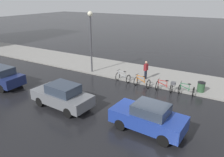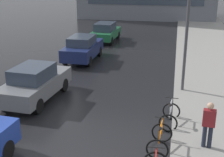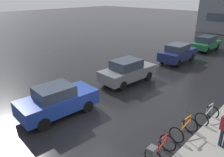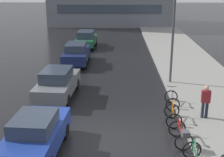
{
  "view_description": "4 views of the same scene",
  "coord_description": "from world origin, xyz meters",
  "px_view_note": "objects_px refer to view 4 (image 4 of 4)",
  "views": [
    {
      "loc": [
        -12.05,
        -4.24,
        6.88
      ],
      "look_at": [
        -0.42,
        2.53,
        1.78
      ],
      "focal_mm": 35.0,
      "sensor_mm": 36.0,
      "label": 1
    },
    {
      "loc": [
        3.54,
        -7.19,
        5.63
      ],
      "look_at": [
        1.05,
        4.74,
        1.38
      ],
      "focal_mm": 50.0,
      "sensor_mm": 36.0,
      "label": 2
    },
    {
      "loc": [
        6.47,
        -5.99,
        5.87
      ],
      "look_at": [
        -1.0,
        1.84,
        1.59
      ],
      "focal_mm": 35.0,
      "sensor_mm": 36.0,
      "label": 3
    },
    {
      "loc": [
        0.69,
        -11.06,
        6.39
      ],
      "look_at": [
        0.45,
        3.64,
        1.55
      ],
      "focal_mm": 50.0,
      "sensor_mm": 36.0,
      "label": 4
    }
  ],
  "objects_px": {
    "bicycle_nearest": "(195,157)",
    "bicycle_second": "(181,134)",
    "car_blue": "(36,135)",
    "car_green": "(86,39)",
    "car_navy": "(76,54)",
    "bicycle_third": "(173,115)",
    "bicycle_farthest": "(172,100)",
    "pedestrian": "(205,101)",
    "car_grey": "(58,83)",
    "streetlamp": "(174,20)"
  },
  "relations": [
    {
      "from": "bicycle_farthest",
      "to": "bicycle_nearest",
      "type": "bearing_deg",
      "value": -90.64
    },
    {
      "from": "car_navy",
      "to": "streetlamp",
      "type": "bearing_deg",
      "value": -35.25
    },
    {
      "from": "bicycle_nearest",
      "to": "car_blue",
      "type": "xyz_separation_m",
      "value": [
        -5.74,
        0.75,
        0.41
      ]
    },
    {
      "from": "bicycle_third",
      "to": "streetlamp",
      "type": "relative_size",
      "value": 0.22
    },
    {
      "from": "car_blue",
      "to": "car_navy",
      "type": "distance_m",
      "value": 12.62
    },
    {
      "from": "car_grey",
      "to": "car_navy",
      "type": "xyz_separation_m",
      "value": [
        0.18,
        6.79,
        0.01
      ]
    },
    {
      "from": "car_grey",
      "to": "car_green",
      "type": "bearing_deg",
      "value": 88.47
    },
    {
      "from": "bicycle_third",
      "to": "car_blue",
      "type": "height_order",
      "value": "car_blue"
    },
    {
      "from": "bicycle_nearest",
      "to": "car_grey",
      "type": "distance_m",
      "value": 8.92
    },
    {
      "from": "streetlamp",
      "to": "car_blue",
      "type": "bearing_deg",
      "value": -127.77
    },
    {
      "from": "bicycle_second",
      "to": "car_green",
      "type": "height_order",
      "value": "car_green"
    },
    {
      "from": "car_grey",
      "to": "streetlamp",
      "type": "bearing_deg",
      "value": 19.23
    },
    {
      "from": "streetlamp",
      "to": "bicycle_nearest",
      "type": "bearing_deg",
      "value": -93.54
    },
    {
      "from": "bicycle_nearest",
      "to": "streetlamp",
      "type": "bearing_deg",
      "value": 86.46
    },
    {
      "from": "car_blue",
      "to": "streetlamp",
      "type": "distance_m",
      "value": 10.74
    },
    {
      "from": "car_navy",
      "to": "car_green",
      "type": "distance_m",
      "value": 5.96
    },
    {
      "from": "bicycle_third",
      "to": "car_navy",
      "type": "bearing_deg",
      "value": 119.47
    },
    {
      "from": "bicycle_second",
      "to": "car_green",
      "type": "relative_size",
      "value": 0.36
    },
    {
      "from": "bicycle_third",
      "to": "car_blue",
      "type": "relative_size",
      "value": 0.3
    },
    {
      "from": "bicycle_second",
      "to": "car_blue",
      "type": "distance_m",
      "value": 5.58
    },
    {
      "from": "car_green",
      "to": "pedestrian",
      "type": "height_order",
      "value": "pedestrian"
    },
    {
      "from": "bicycle_third",
      "to": "pedestrian",
      "type": "distance_m",
      "value": 1.64
    },
    {
      "from": "bicycle_third",
      "to": "car_navy",
      "type": "height_order",
      "value": "car_navy"
    },
    {
      "from": "bicycle_nearest",
      "to": "bicycle_second",
      "type": "relative_size",
      "value": 0.75
    },
    {
      "from": "bicycle_second",
      "to": "bicycle_third",
      "type": "bearing_deg",
      "value": 89.89
    },
    {
      "from": "bicycle_farthest",
      "to": "bicycle_second",
      "type": "bearing_deg",
      "value": -94.01
    },
    {
      "from": "car_blue",
      "to": "streetlamp",
      "type": "xyz_separation_m",
      "value": [
        6.29,
        8.12,
        3.15
      ]
    },
    {
      "from": "car_navy",
      "to": "pedestrian",
      "type": "distance_m",
      "value": 11.98
    },
    {
      "from": "car_blue",
      "to": "streetlamp",
      "type": "bearing_deg",
      "value": 52.23
    },
    {
      "from": "bicycle_nearest",
      "to": "pedestrian",
      "type": "relative_size",
      "value": 0.63
    },
    {
      "from": "bicycle_farthest",
      "to": "pedestrian",
      "type": "bearing_deg",
      "value": -51.59
    },
    {
      "from": "pedestrian",
      "to": "streetlamp",
      "type": "relative_size",
      "value": 0.3
    },
    {
      "from": "streetlamp",
      "to": "car_green",
      "type": "bearing_deg",
      "value": 120.73
    },
    {
      "from": "bicycle_nearest",
      "to": "bicycle_third",
      "type": "height_order",
      "value": "bicycle_third"
    },
    {
      "from": "car_navy",
      "to": "pedestrian",
      "type": "relative_size",
      "value": 2.41
    },
    {
      "from": "bicycle_nearest",
      "to": "car_navy",
      "type": "bearing_deg",
      "value": 113.54
    },
    {
      "from": "bicycle_nearest",
      "to": "bicycle_second",
      "type": "distance_m",
      "value": 1.48
    },
    {
      "from": "streetlamp",
      "to": "bicycle_third",
      "type": "bearing_deg",
      "value": -97.91
    },
    {
      "from": "car_blue",
      "to": "car_grey",
      "type": "height_order",
      "value": "car_grey"
    },
    {
      "from": "bicycle_third",
      "to": "car_green",
      "type": "height_order",
      "value": "car_green"
    },
    {
      "from": "bicycle_third",
      "to": "streetlamp",
      "type": "distance_m",
      "value": 6.54
    },
    {
      "from": "bicycle_nearest",
      "to": "pedestrian",
      "type": "height_order",
      "value": "pedestrian"
    },
    {
      "from": "streetlamp",
      "to": "car_navy",
      "type": "bearing_deg",
      "value": 144.75
    },
    {
      "from": "bicycle_second",
      "to": "car_green",
      "type": "bearing_deg",
      "value": 106.99
    },
    {
      "from": "car_blue",
      "to": "car_green",
      "type": "xyz_separation_m",
      "value": [
        0.07,
        18.58,
        -0.02
      ]
    },
    {
      "from": "car_blue",
      "to": "car_green",
      "type": "height_order",
      "value": "car_blue"
    },
    {
      "from": "bicycle_nearest",
      "to": "car_green",
      "type": "distance_m",
      "value": 20.15
    },
    {
      "from": "bicycle_nearest",
      "to": "streetlamp",
      "type": "height_order",
      "value": "streetlamp"
    },
    {
      "from": "bicycle_second",
      "to": "pedestrian",
      "type": "distance_m",
      "value": 2.77
    },
    {
      "from": "bicycle_nearest",
      "to": "pedestrian",
      "type": "bearing_deg",
      "value": 70.89
    }
  ]
}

